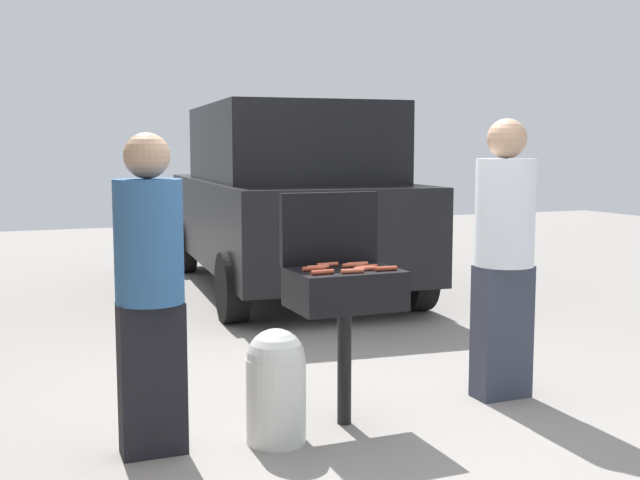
% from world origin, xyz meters
% --- Properties ---
extents(ground_plane, '(24.00, 24.00, 0.00)m').
position_xyz_m(ground_plane, '(0.00, 0.00, 0.00)').
color(ground_plane, gray).
extents(bbq_grill, '(0.60, 0.44, 0.89)m').
position_xyz_m(bbq_grill, '(-0.10, -0.08, 0.75)').
color(bbq_grill, black).
rests_on(bbq_grill, ground).
extents(grill_lid_open, '(0.60, 0.05, 0.42)m').
position_xyz_m(grill_lid_open, '(-0.10, 0.14, 1.10)').
color(grill_lid_open, black).
rests_on(grill_lid_open, bbq_grill).
extents(hot_dog_0, '(0.13, 0.04, 0.03)m').
position_xyz_m(hot_dog_0, '(-0.28, -0.08, 0.90)').
color(hot_dog_0, '#AD4228').
rests_on(hot_dog_0, bbq_grill).
extents(hot_dog_1, '(0.13, 0.03, 0.03)m').
position_xyz_m(hot_dog_1, '(0.01, -0.01, 0.90)').
color(hot_dog_1, '#C6593D').
rests_on(hot_dog_1, bbq_grill).
extents(hot_dog_2, '(0.13, 0.03, 0.03)m').
position_xyz_m(hot_dog_2, '(-0.02, -0.18, 0.90)').
color(hot_dog_2, '#C6593D').
rests_on(hot_dog_2, bbq_grill).
extents(hot_dog_3, '(0.13, 0.04, 0.03)m').
position_xyz_m(hot_dog_3, '(-0.03, -0.04, 0.90)').
color(hot_dog_3, '#B74C33').
rests_on(hot_dog_3, bbq_grill).
extents(hot_dog_4, '(0.13, 0.03, 0.03)m').
position_xyz_m(hot_dog_4, '(-0.28, -0.21, 0.90)').
color(hot_dog_4, '#AD4228').
rests_on(hot_dog_4, bbq_grill).
extents(hot_dog_5, '(0.13, 0.04, 0.03)m').
position_xyz_m(hot_dog_5, '(0.02, -0.13, 0.90)').
color(hot_dog_5, '#AD4228').
rests_on(hot_dog_5, bbq_grill).
extents(hot_dog_6, '(0.13, 0.04, 0.03)m').
position_xyz_m(hot_dog_6, '(-0.12, -0.23, 0.90)').
color(hot_dog_6, '#C6593D').
rests_on(hot_dog_6, bbq_grill).
extents(hot_dog_7, '(0.13, 0.03, 0.03)m').
position_xyz_m(hot_dog_7, '(0.09, -0.22, 0.90)').
color(hot_dog_7, '#AD4228').
rests_on(hot_dog_7, bbq_grill).
extents(hot_dog_8, '(0.13, 0.04, 0.03)m').
position_xyz_m(hot_dog_8, '(-0.15, 0.03, 0.90)').
color(hot_dog_8, '#B74C33').
rests_on(hot_dog_8, bbq_grill).
extents(hot_dog_9, '(0.13, 0.03, 0.03)m').
position_xyz_m(hot_dog_9, '(-0.24, -0.04, 0.90)').
color(hot_dog_9, '#C6593D').
rests_on(hot_dog_9, bbq_grill).
extents(propane_tank, '(0.32, 0.32, 0.62)m').
position_xyz_m(propane_tank, '(-0.55, -0.21, 0.32)').
color(propane_tank, silver).
rests_on(propane_tank, ground).
extents(person_left, '(0.34, 0.34, 1.64)m').
position_xyz_m(person_left, '(-1.19, -0.12, 0.89)').
color(person_left, black).
rests_on(person_left, ground).
extents(person_right, '(0.37, 0.37, 1.75)m').
position_xyz_m(person_right, '(1.02, -0.01, 0.95)').
color(person_right, '#333847').
rests_on(person_right, ground).
extents(parked_minivan, '(2.33, 4.54, 2.02)m').
position_xyz_m(parked_minivan, '(1.08, 4.13, 1.03)').
color(parked_minivan, black).
rests_on(parked_minivan, ground).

